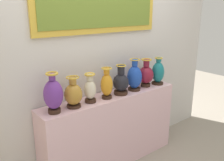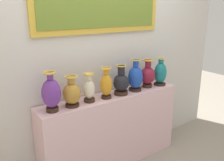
{
  "view_description": "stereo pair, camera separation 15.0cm",
  "coord_description": "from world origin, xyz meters",
  "px_view_note": "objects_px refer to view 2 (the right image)",
  "views": [
    {
      "loc": [
        -1.61,
        -2.05,
        1.84
      ],
      "look_at": [
        0.0,
        0.0,
        1.06
      ],
      "focal_mm": 39.18,
      "sensor_mm": 36.0,
      "label": 1
    },
    {
      "loc": [
        -1.49,
        -2.14,
        1.84
      ],
      "look_at": [
        0.0,
        0.0,
        1.06
      ],
      "focal_mm": 39.18,
      "sensor_mm": 36.0,
      "label": 2
    }
  ],
  "objects_px": {
    "vase_onyx": "(121,83)",
    "vase_burgundy": "(148,75)",
    "vase_amber": "(106,84)",
    "vase_sapphire": "(135,77)",
    "vase_violet": "(51,93)",
    "vase_ochre": "(72,93)",
    "vase_teal": "(160,73)",
    "vase_ivory": "(89,89)"
  },
  "relations": [
    {
      "from": "vase_ochre",
      "to": "vase_burgundy",
      "type": "bearing_deg",
      "value": 1.36
    },
    {
      "from": "vase_ivory",
      "to": "vase_amber",
      "type": "bearing_deg",
      "value": -4.16
    },
    {
      "from": "vase_violet",
      "to": "vase_ochre",
      "type": "xyz_separation_m",
      "value": [
        0.21,
        0.0,
        -0.04
      ]
    },
    {
      "from": "vase_violet",
      "to": "vase_amber",
      "type": "relative_size",
      "value": 1.14
    },
    {
      "from": "vase_teal",
      "to": "vase_amber",
      "type": "bearing_deg",
      "value": -179.48
    },
    {
      "from": "vase_violet",
      "to": "vase_sapphire",
      "type": "bearing_deg",
      "value": 0.91
    },
    {
      "from": "vase_ochre",
      "to": "vase_onyx",
      "type": "xyz_separation_m",
      "value": [
        0.62,
        0.0,
        0.0
      ]
    },
    {
      "from": "vase_ivory",
      "to": "vase_teal",
      "type": "height_order",
      "value": "vase_teal"
    },
    {
      "from": "vase_teal",
      "to": "vase_ivory",
      "type": "bearing_deg",
      "value": 179.59
    },
    {
      "from": "vase_ivory",
      "to": "vase_amber",
      "type": "distance_m",
      "value": 0.21
    },
    {
      "from": "vase_ivory",
      "to": "vase_burgundy",
      "type": "distance_m",
      "value": 0.84
    },
    {
      "from": "vase_amber",
      "to": "vase_teal",
      "type": "xyz_separation_m",
      "value": [
        0.83,
        0.01,
        -0.0
      ]
    },
    {
      "from": "vase_violet",
      "to": "vase_sapphire",
      "type": "xyz_separation_m",
      "value": [
        1.05,
        0.02,
        -0.02
      ]
    },
    {
      "from": "vase_amber",
      "to": "vase_burgundy",
      "type": "relative_size",
      "value": 0.98
    },
    {
      "from": "vase_sapphire",
      "to": "vase_teal",
      "type": "xyz_separation_m",
      "value": [
        0.4,
        -0.01,
        -0.01
      ]
    },
    {
      "from": "vase_violet",
      "to": "vase_teal",
      "type": "height_order",
      "value": "vase_violet"
    },
    {
      "from": "vase_onyx",
      "to": "vase_sapphire",
      "type": "distance_m",
      "value": 0.22
    },
    {
      "from": "vase_teal",
      "to": "vase_ochre",
      "type": "bearing_deg",
      "value": -179.95
    },
    {
      "from": "vase_violet",
      "to": "vase_sapphire",
      "type": "relative_size",
      "value": 1.04
    },
    {
      "from": "vase_ivory",
      "to": "vase_ochre",
      "type": "bearing_deg",
      "value": -177.6
    },
    {
      "from": "vase_onyx",
      "to": "vase_sapphire",
      "type": "relative_size",
      "value": 0.9
    },
    {
      "from": "vase_sapphire",
      "to": "vase_teal",
      "type": "relative_size",
      "value": 1.09
    },
    {
      "from": "vase_violet",
      "to": "vase_teal",
      "type": "relative_size",
      "value": 1.13
    },
    {
      "from": "vase_ochre",
      "to": "vase_onyx",
      "type": "height_order",
      "value": "vase_onyx"
    },
    {
      "from": "vase_violet",
      "to": "vase_ochre",
      "type": "height_order",
      "value": "vase_violet"
    },
    {
      "from": "vase_violet",
      "to": "vase_sapphire",
      "type": "height_order",
      "value": "vase_violet"
    },
    {
      "from": "vase_amber",
      "to": "vase_teal",
      "type": "height_order",
      "value": "vase_teal"
    },
    {
      "from": "vase_amber",
      "to": "vase_sapphire",
      "type": "height_order",
      "value": "vase_sapphire"
    },
    {
      "from": "vase_ivory",
      "to": "vase_onyx",
      "type": "bearing_deg",
      "value": -1.0
    },
    {
      "from": "vase_burgundy",
      "to": "vase_amber",
      "type": "bearing_deg",
      "value": -177.2
    },
    {
      "from": "vase_ivory",
      "to": "vase_teal",
      "type": "xyz_separation_m",
      "value": [
        1.04,
        -0.01,
        0.01
      ]
    },
    {
      "from": "vase_violet",
      "to": "vase_burgundy",
      "type": "height_order",
      "value": "vase_violet"
    },
    {
      "from": "vase_amber",
      "to": "vase_sapphire",
      "type": "relative_size",
      "value": 0.91
    },
    {
      "from": "vase_amber",
      "to": "vase_burgundy",
      "type": "xyz_separation_m",
      "value": [
        0.63,
        0.03,
        -0.0
      ]
    },
    {
      "from": "vase_ochre",
      "to": "vase_burgundy",
      "type": "xyz_separation_m",
      "value": [
        1.04,
        0.02,
        0.02
      ]
    },
    {
      "from": "vase_violet",
      "to": "vase_amber",
      "type": "bearing_deg",
      "value": -0.15
    },
    {
      "from": "vase_amber",
      "to": "vase_ivory",
      "type": "bearing_deg",
      "value": 175.84
    },
    {
      "from": "vase_sapphire",
      "to": "vase_onyx",
      "type": "bearing_deg",
      "value": -177.28
    },
    {
      "from": "vase_onyx",
      "to": "vase_burgundy",
      "type": "bearing_deg",
      "value": 3.13
    },
    {
      "from": "vase_sapphire",
      "to": "vase_teal",
      "type": "bearing_deg",
      "value": -1.51
    },
    {
      "from": "vase_violet",
      "to": "vase_onyx",
      "type": "relative_size",
      "value": 1.15
    },
    {
      "from": "vase_onyx",
      "to": "vase_burgundy",
      "type": "height_order",
      "value": "vase_burgundy"
    }
  ]
}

